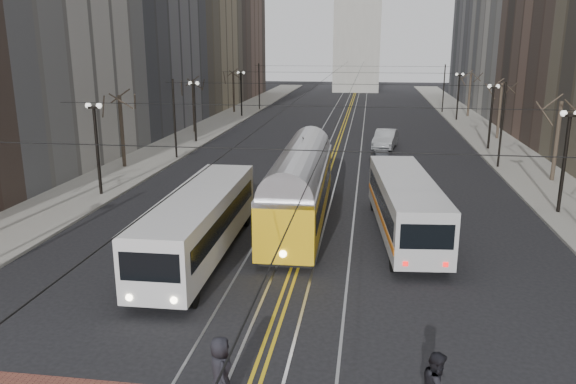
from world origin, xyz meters
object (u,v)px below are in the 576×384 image
(cargo_van, at_px, (414,200))
(sedan_grey, at_px, (382,159))
(rear_bus, at_px, (405,208))
(sedan_silver, at_px, (385,139))
(pedestrian_a, at_px, (221,371))
(transit_bus, at_px, (200,226))
(streetcar, at_px, (300,193))

(cargo_van, distance_m, sedan_grey, 13.28)
(rear_bus, relative_size, cargo_van, 2.45)
(sedan_silver, bearing_deg, rear_bus, -79.98)
(cargo_van, relative_size, pedestrian_a, 2.41)
(sedan_silver, bearing_deg, sedan_grey, -84.11)
(transit_bus, relative_size, pedestrian_a, 6.23)
(rear_bus, height_order, sedan_silver, rear_bus)
(cargo_van, height_order, pedestrian_a, cargo_van)
(streetcar, relative_size, sedan_grey, 3.48)
(pedestrian_a, bearing_deg, cargo_van, -42.17)
(cargo_van, bearing_deg, sedan_silver, 86.06)
(transit_bus, relative_size, sedan_grey, 3.00)
(pedestrian_a, bearing_deg, sedan_grey, -31.32)
(sedan_silver, height_order, pedestrian_a, pedestrian_a)
(cargo_van, bearing_deg, pedestrian_a, -116.25)
(streetcar, height_order, cargo_van, streetcar)
(rear_bus, xyz_separation_m, sedan_silver, (-0.37, 24.71, -0.64))
(rear_bus, bearing_deg, pedestrian_a, -116.39)
(sedan_grey, height_order, sedan_silver, sedan_silver)
(rear_bus, xyz_separation_m, sedan_grey, (-0.85, 16.31, -0.81))
(pedestrian_a, bearing_deg, rear_bus, -43.72)
(transit_bus, bearing_deg, pedestrian_a, -71.08)
(streetcar, height_order, sedan_silver, streetcar)
(sedan_grey, bearing_deg, rear_bus, -92.25)
(transit_bus, xyz_separation_m, sedan_silver, (8.82, 28.97, -0.66))
(transit_bus, height_order, rear_bus, transit_bus)
(transit_bus, distance_m, sedan_silver, 30.29)
(transit_bus, xyz_separation_m, sedan_grey, (8.34, 20.57, -0.82))
(streetcar, bearing_deg, sedan_grey, 71.65)
(sedan_grey, bearing_deg, transit_bus, -117.31)
(streetcar, xyz_separation_m, pedestrian_a, (-0.15, -15.86, -0.67))
(rear_bus, height_order, cargo_van, rear_bus)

